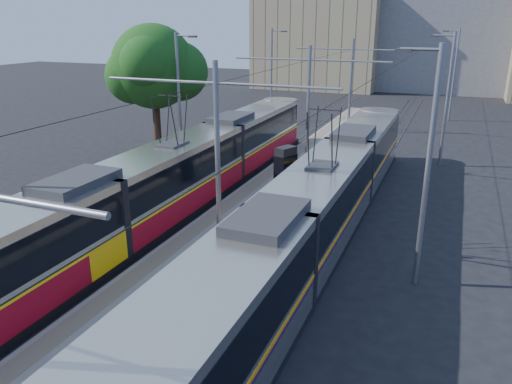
% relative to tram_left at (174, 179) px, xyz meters
% --- Properties ---
extents(ground, '(160.00, 160.00, 0.00)m').
position_rel_tram_left_xyz_m(ground, '(3.60, -10.66, -1.71)').
color(ground, black).
rests_on(ground, ground).
extents(platform, '(4.00, 50.00, 0.30)m').
position_rel_tram_left_xyz_m(platform, '(3.60, 6.34, -1.56)').
color(platform, gray).
rests_on(platform, ground).
extents(tactile_strip_left, '(0.70, 50.00, 0.01)m').
position_rel_tram_left_xyz_m(tactile_strip_left, '(2.15, 6.34, -1.40)').
color(tactile_strip_left, gray).
rests_on(tactile_strip_left, platform).
extents(tactile_strip_right, '(0.70, 50.00, 0.01)m').
position_rel_tram_left_xyz_m(tactile_strip_right, '(5.05, 6.34, -1.40)').
color(tactile_strip_right, gray).
rests_on(tactile_strip_right, platform).
extents(rails, '(8.71, 70.00, 0.03)m').
position_rel_tram_left_xyz_m(rails, '(3.60, 6.34, -1.69)').
color(rails, gray).
rests_on(rails, ground).
extents(tram_left, '(2.43, 31.48, 5.50)m').
position_rel_tram_left_xyz_m(tram_left, '(0.00, 0.00, 0.00)').
color(tram_left, black).
rests_on(tram_left, ground).
extents(tram_right, '(2.43, 29.71, 5.50)m').
position_rel_tram_left_xyz_m(tram_right, '(7.20, -0.95, 0.15)').
color(tram_right, black).
rests_on(tram_right, ground).
extents(catenary, '(9.20, 70.00, 7.00)m').
position_rel_tram_left_xyz_m(catenary, '(3.60, 3.49, 2.82)').
color(catenary, gray).
rests_on(catenary, platform).
extents(street_lamps, '(15.18, 38.22, 8.00)m').
position_rel_tram_left_xyz_m(street_lamps, '(3.60, 10.34, 2.48)').
color(street_lamps, gray).
rests_on(street_lamps, ground).
extents(shelter, '(1.01, 1.24, 2.37)m').
position_rel_tram_left_xyz_m(shelter, '(4.07, 4.00, -0.16)').
color(shelter, black).
rests_on(shelter, platform).
extents(tree, '(5.85, 5.41, 8.51)m').
position_rel_tram_left_xyz_m(tree, '(-6.14, 8.95, 4.05)').
color(tree, '#382314').
rests_on(tree, ground).
extents(building_left, '(16.32, 12.24, 12.78)m').
position_rel_tram_left_xyz_m(building_left, '(-6.40, 49.34, 4.69)').
color(building_left, '#9B8F69').
rests_on(building_left, ground).
extents(building_centre, '(18.36, 14.28, 13.86)m').
position_rel_tram_left_xyz_m(building_centre, '(9.60, 53.34, 5.23)').
color(building_centre, gray).
rests_on(building_centre, ground).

